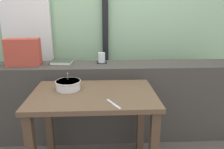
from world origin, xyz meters
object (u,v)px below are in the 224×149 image
fork_utensil (113,104)px  juice_glass (102,58)px  coaster_square (102,63)px  breakfast_table (94,109)px  closed_book (61,62)px  throw_pillow (23,52)px  soup_bowl (68,85)px

fork_utensil → juice_glass: bearing=68.0°
coaster_square → fork_utensil: bearing=-85.1°
breakfast_table → juice_glass: size_ratio=9.25×
closed_book → throw_pillow: 0.37m
juice_glass → throw_pillow: 0.76m
juice_glass → closed_book: bearing=-176.9°
juice_glass → fork_utensil: 0.86m
closed_book → fork_utensil: (0.48, -0.83, -0.10)m
soup_bowl → fork_utensil: soup_bowl is taller
coaster_square → closed_book: closed_book is taller
breakfast_table → coaster_square: coaster_square is taller
coaster_square → closed_book: 0.41m
closed_book → juice_glass: bearing=3.1°
breakfast_table → throw_pillow: size_ratio=2.94×
closed_book → soup_bowl: bearing=-75.1°
closed_book → coaster_square: bearing=3.1°
breakfast_table → closed_book: size_ratio=4.22×
fork_utensil → soup_bowl: bearing=111.4°
juice_glass → throw_pillow: size_ratio=0.32×
closed_book → soup_bowl: soup_bowl is taller
coaster_square → soup_bowl: 0.61m
throw_pillow → fork_utensil: size_ratio=1.88×
coaster_square → closed_book: bearing=-176.9°
juice_glass → throw_pillow: bearing=-175.3°
breakfast_table → closed_book: closed_book is taller
closed_book → fork_utensil: closed_book is taller
breakfast_table → soup_bowl: soup_bowl is taller
breakfast_table → closed_book: (-0.34, 0.61, 0.23)m
throw_pillow → soup_bowl: (0.49, -0.48, -0.18)m
closed_book → soup_bowl: size_ratio=1.13×
coaster_square → throw_pillow: 0.77m
closed_book → fork_utensil: bearing=-59.9°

